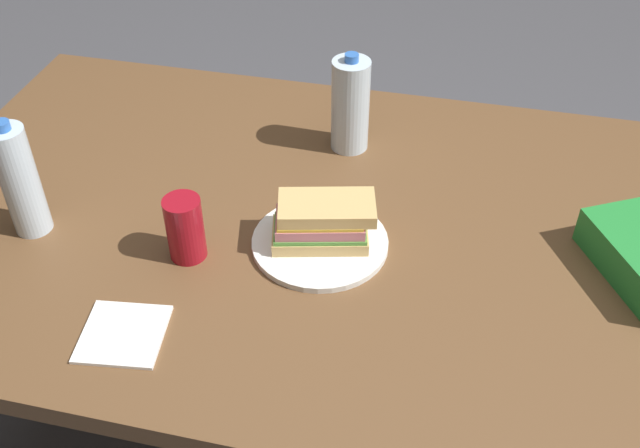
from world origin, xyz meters
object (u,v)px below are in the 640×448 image
Objects in this scene: water_bottle_spare at (20,181)px; sandwich at (322,222)px; soda_can_red at (185,228)px; dining_table at (387,262)px; water_bottle_tall at (350,105)px; paper_plate at (320,243)px.

sandwich is at bearing 8.04° from water_bottle_spare.
water_bottle_spare reaches higher than soda_can_red.
water_bottle_tall reaches higher than dining_table.
paper_plate is at bearing 7.80° from water_bottle_spare.
water_bottle_tall is at bearing 37.36° from water_bottle_spare.
paper_plate is 0.34m from water_bottle_tall.
water_bottle_tall is at bearing 116.21° from dining_table.
dining_table is 7.56× the size of paper_plate.
water_bottle_tall reaches higher than soda_can_red.
soda_can_red is at bearing -161.04° from paper_plate.
soda_can_red reaches higher than paper_plate.
soda_can_red is 0.53× the size of water_bottle_spare.
soda_can_red reaches higher than sandwich.
water_bottle_spare is at bearing -172.20° from paper_plate.
water_bottle_tall is at bearing 92.49° from sandwich.
water_bottle_spare reaches higher than dining_table.
water_bottle_spare is at bearing -168.01° from dining_table.
dining_table is 15.30× the size of soda_can_red.
dining_table is at bearing 22.60° from soda_can_red.
water_bottle_tall reaches higher than sandwich.
water_bottle_tall is at bearing 91.90° from paper_plate.
soda_can_red is at bearing -157.40° from dining_table.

